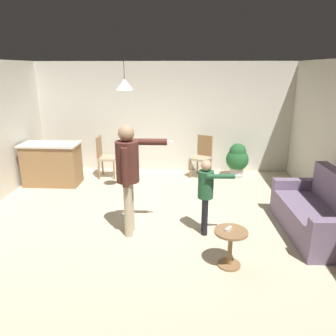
% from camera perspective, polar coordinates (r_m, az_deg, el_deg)
% --- Properties ---
extents(ground, '(7.68, 7.68, 0.00)m').
position_cam_1_polar(ground, '(5.49, -2.76, -10.23)').
color(ground, beige).
extents(wall_back, '(6.40, 0.10, 2.70)m').
position_cam_1_polar(wall_back, '(8.14, -0.71, 8.93)').
color(wall_back, silver).
rests_on(wall_back, ground).
extents(couch_floral, '(0.91, 1.83, 1.00)m').
position_cam_1_polar(couch_floral, '(5.64, 25.10, -7.41)').
color(couch_floral, slate).
rests_on(couch_floral, ground).
extents(kitchen_counter, '(1.26, 0.66, 0.95)m').
position_cam_1_polar(kitchen_counter, '(7.67, -19.91, 0.68)').
color(kitchen_counter, olive).
rests_on(kitchen_counter, ground).
extents(side_table_by_couch, '(0.44, 0.44, 0.52)m').
position_cam_1_polar(side_table_by_couch, '(4.41, 11.00, -13.10)').
color(side_table_by_couch, olive).
rests_on(side_table_by_couch, ground).
extents(person_adult, '(0.86, 0.51, 1.74)m').
position_cam_1_polar(person_adult, '(4.88, -7.02, -0.13)').
color(person_adult, tan).
rests_on(person_adult, ground).
extents(person_child, '(0.63, 0.35, 1.21)m').
position_cam_1_polar(person_child, '(4.99, 6.82, -3.75)').
color(person_child, black).
rests_on(person_child, ground).
extents(dining_chair_by_counter, '(0.42, 0.42, 1.00)m').
position_cam_1_polar(dining_chair_by_counter, '(7.83, -11.24, 2.25)').
color(dining_chair_by_counter, olive).
rests_on(dining_chair_by_counter, ground).
extents(dining_chair_near_wall, '(0.57, 0.57, 1.00)m').
position_cam_1_polar(dining_chair_near_wall, '(7.77, 6.13, 2.37)').
color(dining_chair_near_wall, olive).
rests_on(dining_chair_near_wall, ground).
extents(potted_plant_corner, '(0.54, 0.54, 0.83)m').
position_cam_1_polar(potted_plant_corner, '(7.89, 12.21, 1.64)').
color(potted_plant_corner, '#B7B2AD').
rests_on(potted_plant_corner, ground).
extents(spare_remote_on_table, '(0.11, 0.13, 0.04)m').
position_cam_1_polar(spare_remote_on_table, '(4.31, 10.71, -10.58)').
color(spare_remote_on_table, white).
rests_on(spare_remote_on_table, side_table_by_couch).
extents(ceiling_light_pendant, '(0.32, 0.32, 0.55)m').
position_cam_1_polar(ceiling_light_pendant, '(6.15, -7.73, 14.51)').
color(ceiling_light_pendant, silver).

